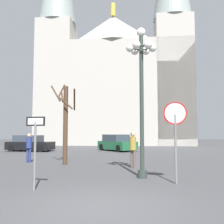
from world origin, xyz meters
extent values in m
plane|color=#424244|center=(0.00, 0.00, 0.00)|extent=(120.00, 120.00, 0.00)
cube|color=#ADA89E|center=(0.45, 32.58, 7.21)|extent=(22.37, 11.91, 14.41)
pyramid|color=#ADA89E|center=(0.14, 28.41, 16.16)|extent=(7.71, 2.54, 3.50)
cylinder|color=gold|center=(0.14, 28.41, 18.81)|extent=(0.70, 0.70, 1.80)
cube|color=#ADA89E|center=(-8.08, 30.49, 8.84)|extent=(5.31, 5.31, 17.69)
cube|color=#ADA89E|center=(8.59, 29.28, 8.84)|extent=(5.31, 5.31, 17.69)
cylinder|color=slate|center=(2.47, 2.74, 1.18)|extent=(0.08, 0.08, 2.37)
cylinder|color=red|center=(2.47, 2.74, 2.41)|extent=(0.80, 0.14, 0.80)
cylinder|color=white|center=(2.47, 2.72, 2.41)|extent=(0.70, 0.09, 0.71)
cylinder|color=slate|center=(-2.05, 1.69, 1.04)|extent=(0.07, 0.07, 2.08)
cube|color=black|center=(-2.05, 1.69, 2.08)|extent=(0.62, 0.19, 0.28)
cube|color=white|center=(-2.05, 1.68, 2.08)|extent=(0.51, 0.14, 0.20)
cylinder|color=#2D3833|center=(1.44, 3.88, 2.79)|extent=(0.16, 0.16, 5.58)
cylinder|color=#2D3833|center=(1.44, 3.88, 0.15)|extent=(0.36, 0.36, 0.30)
sphere|color=white|center=(1.44, 3.88, 5.75)|extent=(0.36, 0.36, 0.36)
sphere|color=white|center=(1.89, 3.88, 5.11)|extent=(0.32, 0.32, 0.32)
cylinder|color=#2D3833|center=(1.67, 3.88, 5.11)|extent=(0.05, 0.45, 0.05)
sphere|color=white|center=(1.67, 4.27, 5.11)|extent=(0.32, 0.32, 0.32)
cylinder|color=#2D3833|center=(1.55, 4.08, 5.11)|extent=(0.42, 0.27, 0.05)
sphere|color=white|center=(1.21, 4.27, 5.11)|extent=(0.32, 0.32, 0.32)
cylinder|color=#2D3833|center=(1.33, 4.08, 5.11)|extent=(0.42, 0.27, 0.05)
sphere|color=white|center=(0.99, 3.88, 5.11)|extent=(0.32, 0.32, 0.32)
cylinder|color=#2D3833|center=(1.21, 3.88, 5.11)|extent=(0.05, 0.45, 0.05)
sphere|color=white|center=(1.21, 3.49, 5.11)|extent=(0.32, 0.32, 0.32)
cylinder|color=#2D3833|center=(1.33, 3.68, 5.11)|extent=(0.42, 0.27, 0.05)
sphere|color=white|center=(1.67, 3.49, 5.11)|extent=(0.32, 0.32, 0.32)
cylinder|color=#2D3833|center=(1.55, 3.68, 5.11)|extent=(0.42, 0.27, 0.05)
cylinder|color=#473323|center=(-2.33, 7.92, 2.15)|extent=(0.25, 0.25, 4.29)
cylinder|color=#473323|center=(-2.52, 7.83, 3.73)|extent=(0.29, 0.49, 0.73)
cylinder|color=#473323|center=(-1.87, 7.99, 3.56)|extent=(0.24, 1.01, 1.12)
cylinder|color=#473323|center=(-2.30, 7.51, 3.35)|extent=(0.88, 0.16, 0.76)
cylinder|color=#473323|center=(-2.82, 7.57, 3.86)|extent=(0.81, 1.08, 1.03)
cylinder|color=#473323|center=(-2.60, 8.04, 4.05)|extent=(0.35, 0.65, 0.88)
cube|color=black|center=(-7.53, 17.95, 0.52)|extent=(4.47, 2.56, 0.73)
cube|color=#333D47|center=(-7.73, 17.99, 1.18)|extent=(2.62, 2.04, 0.60)
cylinder|color=black|center=(-5.97, 18.49, 0.32)|extent=(0.67, 0.33, 0.64)
cylinder|color=black|center=(-6.27, 16.88, 0.32)|extent=(0.67, 0.33, 0.64)
cylinder|color=black|center=(-8.78, 19.02, 0.32)|extent=(0.67, 0.33, 0.64)
cylinder|color=black|center=(-9.08, 17.41, 0.32)|extent=(0.67, 0.33, 0.64)
cube|color=#1E5B38|center=(0.59, 18.49, 0.53)|extent=(3.85, 4.33, 0.75)
cube|color=#333D47|center=(0.47, 18.66, 1.23)|extent=(2.66, 2.79, 0.65)
cylinder|color=black|center=(2.06, 17.87, 0.32)|extent=(0.56, 0.65, 0.64)
cylinder|color=black|center=(0.73, 16.90, 0.32)|extent=(0.56, 0.65, 0.64)
cylinder|color=black|center=(0.44, 20.09, 0.32)|extent=(0.56, 0.65, 0.64)
cylinder|color=black|center=(-0.89, 19.12, 0.32)|extent=(0.56, 0.65, 0.64)
cylinder|color=navy|center=(-4.73, 8.93, 0.42)|extent=(0.12, 0.12, 0.83)
cylinder|color=navy|center=(-4.57, 8.90, 0.42)|extent=(0.12, 0.12, 0.83)
cylinder|color=navy|center=(-4.65, 8.92, 1.14)|extent=(0.32, 0.32, 0.62)
sphere|color=tan|center=(-4.65, 8.92, 1.57)|extent=(0.23, 0.23, 0.23)
cylinder|color=#594C47|center=(1.22, 6.69, 0.44)|extent=(0.12, 0.12, 0.88)
cylinder|color=#594C47|center=(1.34, 6.59, 0.44)|extent=(0.12, 0.12, 0.88)
cylinder|color=olive|center=(1.28, 6.64, 1.21)|extent=(0.32, 0.32, 0.66)
sphere|color=tan|center=(1.28, 6.64, 1.65)|extent=(0.24, 0.24, 0.24)
camera|label=1|loc=(0.39, -6.15, 1.74)|focal=41.20mm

